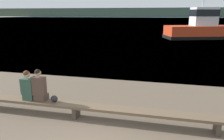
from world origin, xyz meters
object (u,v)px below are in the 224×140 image
at_px(shopping_bag, 54,99).
at_px(bench_main, 76,106).
at_px(tugboat_red, 200,29).
at_px(person_right, 39,87).
at_px(person_left, 28,87).

bearing_deg(shopping_bag, bench_main, -1.34).
bearing_deg(shopping_bag, tugboat_red, 72.22).
distance_m(person_right, tugboat_red, 25.46).
relative_size(bench_main, person_right, 8.30).
height_order(bench_main, person_left, person_left).
xyz_separation_m(bench_main, shopping_bag, (-0.73, 0.02, 0.18)).
bearing_deg(bench_main, person_left, 179.95).
height_order(person_left, shopping_bag, person_left).
bearing_deg(tugboat_red, person_left, 142.03).
relative_size(person_left, tugboat_red, 0.11).
xyz_separation_m(bench_main, tugboat_red, (6.99, 24.10, 0.84)).
distance_m(bench_main, tugboat_red, 25.11).
height_order(person_right, shopping_bag, person_right).
xyz_separation_m(bench_main, person_right, (-1.20, 0.00, 0.52)).
xyz_separation_m(person_left, person_right, (0.40, -0.00, 0.02)).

